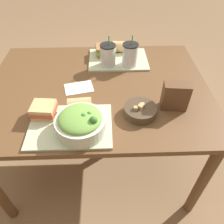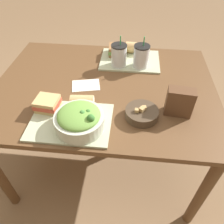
{
  "view_description": "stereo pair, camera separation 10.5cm",
  "coord_description": "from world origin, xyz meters",
  "px_view_note": "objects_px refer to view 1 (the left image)",
  "views": [
    {
      "loc": [
        0.05,
        -1.06,
        1.54
      ],
      "look_at": [
        0.08,
        -0.3,
        0.81
      ],
      "focal_mm": 35.0,
      "sensor_mm": 36.0,
      "label": 1
    },
    {
      "loc": [
        0.16,
        -1.05,
        1.54
      ],
      "look_at": [
        0.08,
        -0.3,
        0.81
      ],
      "focal_mm": 35.0,
      "sensor_mm": 36.0,
      "label": 2
    }
  ],
  "objects_px": {
    "salad_bowl": "(81,122)",
    "drink_cup_red": "(130,55)",
    "sandwich_near": "(44,110)",
    "napkin_folded": "(79,88)",
    "drink_cup_dark": "(108,56)",
    "baguette_near": "(80,105)",
    "sandwich_far": "(105,50)",
    "baguette_far": "(121,47)",
    "chip_bag": "(175,96)",
    "soup_bowl": "(140,110)"
  },
  "relations": [
    {
      "from": "salad_bowl",
      "to": "drink_cup_red",
      "type": "height_order",
      "value": "drink_cup_red"
    },
    {
      "from": "sandwich_near",
      "to": "napkin_folded",
      "type": "relative_size",
      "value": 0.69
    },
    {
      "from": "drink_cup_dark",
      "to": "drink_cup_red",
      "type": "height_order",
      "value": "drink_cup_red"
    },
    {
      "from": "drink_cup_red",
      "to": "napkin_folded",
      "type": "xyz_separation_m",
      "value": [
        -0.32,
        -0.23,
        -0.08
      ]
    },
    {
      "from": "baguette_near",
      "to": "napkin_folded",
      "type": "relative_size",
      "value": 0.67
    },
    {
      "from": "sandwich_near",
      "to": "sandwich_far",
      "type": "xyz_separation_m",
      "value": [
        0.31,
        0.61,
        0.0
      ]
    },
    {
      "from": "baguette_far",
      "to": "chip_bag",
      "type": "xyz_separation_m",
      "value": [
        0.24,
        -0.6,
        0.03
      ]
    },
    {
      "from": "sandwich_far",
      "to": "chip_bag",
      "type": "distance_m",
      "value": 0.67
    },
    {
      "from": "salad_bowl",
      "to": "baguette_near",
      "type": "relative_size",
      "value": 1.89
    },
    {
      "from": "sandwich_near",
      "to": "chip_bag",
      "type": "xyz_separation_m",
      "value": [
        0.67,
        0.05,
        0.03
      ]
    },
    {
      "from": "sandwich_far",
      "to": "drink_cup_dark",
      "type": "relative_size",
      "value": 0.65
    },
    {
      "from": "salad_bowl",
      "to": "sandwich_near",
      "type": "relative_size",
      "value": 1.86
    },
    {
      "from": "soup_bowl",
      "to": "chip_bag",
      "type": "xyz_separation_m",
      "value": [
        0.18,
        0.05,
        0.05
      ]
    },
    {
      "from": "soup_bowl",
      "to": "baguette_near",
      "type": "height_order",
      "value": "baguette_near"
    },
    {
      "from": "sandwich_near",
      "to": "baguette_near",
      "type": "xyz_separation_m",
      "value": [
        0.18,
        0.02,
        0.01
      ]
    },
    {
      "from": "salad_bowl",
      "to": "sandwich_far",
      "type": "xyz_separation_m",
      "value": [
        0.12,
        0.72,
        -0.02
      ]
    },
    {
      "from": "salad_bowl",
      "to": "drink_cup_dark",
      "type": "relative_size",
      "value": 1.16
    },
    {
      "from": "baguette_near",
      "to": "sandwich_far",
      "type": "bearing_deg",
      "value": -16.95
    },
    {
      "from": "sandwich_near",
      "to": "drink_cup_dark",
      "type": "height_order",
      "value": "drink_cup_dark"
    },
    {
      "from": "drink_cup_dark",
      "to": "chip_bag",
      "type": "relative_size",
      "value": 1.36
    },
    {
      "from": "drink_cup_red",
      "to": "napkin_folded",
      "type": "relative_size",
      "value": 1.11
    },
    {
      "from": "soup_bowl",
      "to": "drink_cup_dark",
      "type": "distance_m",
      "value": 0.49
    },
    {
      "from": "soup_bowl",
      "to": "drink_cup_red",
      "type": "bearing_deg",
      "value": 91.4
    },
    {
      "from": "sandwich_near",
      "to": "baguette_far",
      "type": "bearing_deg",
      "value": 62.02
    },
    {
      "from": "drink_cup_red",
      "to": "chip_bag",
      "type": "height_order",
      "value": "drink_cup_red"
    },
    {
      "from": "salad_bowl",
      "to": "sandwich_near",
      "type": "bearing_deg",
      "value": 150.26
    },
    {
      "from": "salad_bowl",
      "to": "drink_cup_red",
      "type": "xyz_separation_m",
      "value": [
        0.28,
        0.58,
        0.02
      ]
    },
    {
      "from": "salad_bowl",
      "to": "chip_bag",
      "type": "distance_m",
      "value": 0.5
    },
    {
      "from": "baguette_far",
      "to": "napkin_folded",
      "type": "xyz_separation_m",
      "value": [
        -0.27,
        -0.41,
        -0.05
      ]
    },
    {
      "from": "soup_bowl",
      "to": "chip_bag",
      "type": "distance_m",
      "value": 0.2
    },
    {
      "from": "baguette_near",
      "to": "sandwich_far",
      "type": "height_order",
      "value": "baguette_near"
    },
    {
      "from": "chip_bag",
      "to": "drink_cup_red",
      "type": "bearing_deg",
      "value": 121.13
    },
    {
      "from": "soup_bowl",
      "to": "drink_cup_red",
      "type": "xyz_separation_m",
      "value": [
        -0.01,
        0.47,
        0.05
      ]
    },
    {
      "from": "soup_bowl",
      "to": "napkin_folded",
      "type": "xyz_separation_m",
      "value": [
        -0.33,
        0.23,
        -0.02
      ]
    },
    {
      "from": "baguette_far",
      "to": "baguette_near",
      "type": "bearing_deg",
      "value": 163.38
    },
    {
      "from": "baguette_near",
      "to": "baguette_far",
      "type": "bearing_deg",
      "value": -25.98
    },
    {
      "from": "soup_bowl",
      "to": "drink_cup_red",
      "type": "relative_size",
      "value": 0.81
    },
    {
      "from": "baguette_far",
      "to": "drink_cup_dark",
      "type": "relative_size",
      "value": 0.57
    },
    {
      "from": "sandwich_far",
      "to": "sandwich_near",
      "type": "bearing_deg",
      "value": -121.38
    },
    {
      "from": "baguette_far",
      "to": "drink_cup_red",
      "type": "bearing_deg",
      "value": -159.83
    },
    {
      "from": "salad_bowl",
      "to": "napkin_folded",
      "type": "relative_size",
      "value": 1.28
    },
    {
      "from": "soup_bowl",
      "to": "napkin_folded",
      "type": "bearing_deg",
      "value": 145.08
    },
    {
      "from": "baguette_far",
      "to": "salad_bowl",
      "type": "bearing_deg",
      "value": 167.88
    },
    {
      "from": "baguette_near",
      "to": "sandwich_far",
      "type": "distance_m",
      "value": 0.6
    },
    {
      "from": "drink_cup_dark",
      "to": "drink_cup_red",
      "type": "bearing_deg",
      "value": -0.0
    },
    {
      "from": "baguette_far",
      "to": "drink_cup_red",
      "type": "relative_size",
      "value": 0.56
    },
    {
      "from": "sandwich_far",
      "to": "napkin_folded",
      "type": "xyz_separation_m",
      "value": [
        -0.16,
        -0.38,
        -0.04
      ]
    },
    {
      "from": "napkin_folded",
      "to": "chip_bag",
      "type": "bearing_deg",
      "value": -19.7
    },
    {
      "from": "sandwich_near",
      "to": "drink_cup_red",
      "type": "bearing_deg",
      "value": 49.76
    },
    {
      "from": "sandwich_far",
      "to": "napkin_folded",
      "type": "height_order",
      "value": "sandwich_far"
    }
  ]
}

